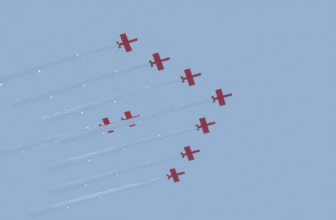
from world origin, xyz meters
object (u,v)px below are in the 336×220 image
at_px(jet_starboard_inner, 94,106).
at_px(jet_trail_starboard, 10,152).
at_px(jet_port_inner, 101,154).
at_px(jet_port_mid, 97,179).
at_px(jet_port_outer, 79,201).
at_px(jet_lead, 116,126).
at_px(jet_trail_port, 35,144).
at_px(jet_starboard_outer, 14,77).
at_px(jet_starboard_mid, 63,90).

height_order(jet_starboard_inner, jet_trail_starboard, jet_starboard_inner).
bearing_deg(jet_starboard_inner, jet_trail_starboard, -97.74).
distance_m(jet_port_inner, jet_port_mid, 13.69).
relative_size(jet_starboard_inner, jet_port_mid, 0.98).
distance_m(jet_port_inner, jet_port_outer, 31.49).
relative_size(jet_lead, jet_trail_port, 1.04).
bearing_deg(jet_trail_port, jet_lead, 96.01).
bearing_deg(jet_lead, jet_port_inner, -130.83).
bearing_deg(jet_starboard_outer, jet_port_mid, 169.84).
bearing_deg(jet_trail_port, jet_port_mid, 143.23).
height_order(jet_starboard_mid, jet_port_outer, jet_port_outer).
bearing_deg(jet_lead, jet_starboard_inner, -26.07).
relative_size(jet_port_mid, jet_starboard_outer, 0.89).
bearing_deg(jet_starboard_outer, jet_trail_starboard, -146.93).
bearing_deg(jet_starboard_inner, jet_trail_port, -102.22).
bearing_deg(jet_port_inner, jet_port_mid, -145.54).
relative_size(jet_starboard_mid, jet_trail_starboard, 0.91).
height_order(jet_starboard_mid, jet_starboard_outer, jet_starboard_outer).
relative_size(jet_port_inner, jet_starboard_inner, 1.09).
height_order(jet_port_outer, jet_trail_port, jet_trail_port).
bearing_deg(jet_lead, jet_trail_starboard, -84.17).
bearing_deg(jet_lead, jet_port_mid, -137.53).
relative_size(jet_lead, jet_starboard_mid, 1.10).
relative_size(jet_port_mid, jet_trail_starboard, 0.95).
distance_m(jet_starboard_inner, jet_port_outer, 52.73).
distance_m(jet_starboard_outer, jet_trail_starboard, 38.40).
xyz_separation_m(jet_lead, jet_port_inner, (-10.68, -12.36, 0.67)).
relative_size(jet_port_inner, jet_trail_starboard, 1.02).
relative_size(jet_port_outer, jet_trail_starboard, 1.02).
distance_m(jet_lead, jet_starboard_outer, 48.53).
bearing_deg(jet_starboard_outer, jet_port_outer, -176.26).
height_order(jet_port_inner, jet_trail_port, jet_trail_port).
bearing_deg(jet_starboard_mid, jet_starboard_outer, -52.10).
distance_m(jet_lead, jet_port_mid, 29.78).
bearing_deg(jet_trail_port, jet_starboard_mid, 51.96).
bearing_deg(jet_port_mid, jet_port_inner, 34.46).
xyz_separation_m(jet_port_inner, jet_starboard_mid, (35.00, -1.52, 0.78)).
xyz_separation_m(jet_starboard_mid, jet_trail_port, (-20.15, -25.75, 2.21)).
distance_m(jet_starboard_mid, jet_port_outer, 60.35).
bearing_deg(jet_starboard_mid, jet_starboard_inner, 147.19).
bearing_deg(jet_trail_port, jet_trail_starboard, -84.77).
xyz_separation_m(jet_starboard_mid, jet_starboard_outer, (13.13, -16.87, 1.14)).
xyz_separation_m(jet_starboard_inner, jet_trail_starboard, (-6.26, -46.06, -0.18)).
xyz_separation_m(jet_port_outer, jet_trail_starboard, (37.35, -16.41, -0.30)).
xyz_separation_m(jet_port_mid, jet_trail_starboard, (27.24, -31.60, 3.08)).
relative_size(jet_starboard_inner, jet_port_outer, 0.92).
bearing_deg(jet_starboard_inner, jet_port_outer, -145.78).
xyz_separation_m(jet_trail_port, jet_trail_starboard, (1.10, -12.07, -0.41)).
bearing_deg(jet_starboard_outer, jet_starboard_mid, 127.90).
xyz_separation_m(jet_lead, jet_port_outer, (-32.07, -35.30, 3.54)).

